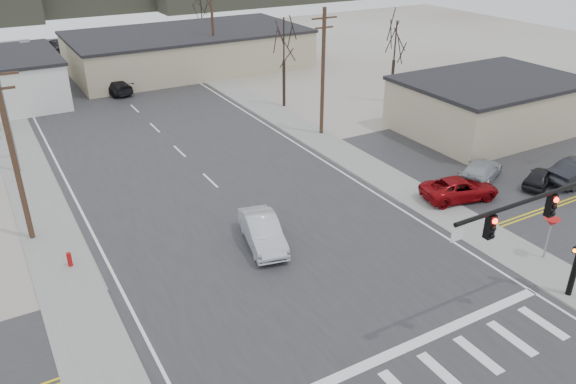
{
  "coord_description": "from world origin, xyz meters",
  "views": [
    {
      "loc": [
        -12.48,
        -18.38,
        16.2
      ],
      "look_at": [
        1.13,
        5.39,
        2.6
      ],
      "focal_mm": 35.0,
      "sensor_mm": 36.0,
      "label": 1
    }
  ],
  "objects_px": {
    "fire_hydrant": "(69,259)",
    "car_parked_dark_a": "(540,177)",
    "traffic_signal_mast": "(563,219)",
    "car_parked_silver": "(480,171)",
    "car_far_b": "(57,46)",
    "car_parked_red": "(460,189)",
    "sedan_crossing": "(263,231)",
    "car_far_a": "(113,87)"
  },
  "relations": [
    {
      "from": "sedan_crossing",
      "to": "car_far_a",
      "type": "height_order",
      "value": "sedan_crossing"
    },
    {
      "from": "car_far_b",
      "to": "car_parked_red",
      "type": "relative_size",
      "value": 0.88
    },
    {
      "from": "car_far_b",
      "to": "fire_hydrant",
      "type": "bearing_deg",
      "value": -105.68
    },
    {
      "from": "car_parked_red",
      "to": "car_parked_silver",
      "type": "bearing_deg",
      "value": -56.03
    },
    {
      "from": "traffic_signal_mast",
      "to": "car_parked_silver",
      "type": "bearing_deg",
      "value": 54.82
    },
    {
      "from": "fire_hydrant",
      "to": "car_far_a",
      "type": "xyz_separation_m",
      "value": [
        9.81,
        29.81,
        0.3
      ]
    },
    {
      "from": "car_far_b",
      "to": "car_parked_silver",
      "type": "distance_m",
      "value": 58.59
    },
    {
      "from": "fire_hydrant",
      "to": "sedan_crossing",
      "type": "xyz_separation_m",
      "value": [
        9.51,
        -3.02,
        0.39
      ]
    },
    {
      "from": "car_parked_silver",
      "to": "car_parked_dark_a",
      "type": "bearing_deg",
      "value": -158.91
    },
    {
      "from": "car_far_b",
      "to": "car_parked_red",
      "type": "height_order",
      "value": "car_far_b"
    },
    {
      "from": "fire_hydrant",
      "to": "car_parked_silver",
      "type": "bearing_deg",
      "value": -6.67
    },
    {
      "from": "car_parked_dark_a",
      "to": "car_parked_silver",
      "type": "height_order",
      "value": "car_parked_silver"
    },
    {
      "from": "car_far_a",
      "to": "car_parked_silver",
      "type": "relative_size",
      "value": 1.0
    },
    {
      "from": "fire_hydrant",
      "to": "traffic_signal_mast",
      "type": "bearing_deg",
      "value": -38.13
    },
    {
      "from": "fire_hydrant",
      "to": "sedan_crossing",
      "type": "distance_m",
      "value": 9.99
    },
    {
      "from": "sedan_crossing",
      "to": "car_parked_dark_a",
      "type": "relative_size",
      "value": 1.36
    },
    {
      "from": "traffic_signal_mast",
      "to": "car_parked_red",
      "type": "relative_size",
      "value": 1.8
    },
    {
      "from": "car_parked_silver",
      "to": "sedan_crossing",
      "type": "bearing_deg",
      "value": 62.82
    },
    {
      "from": "car_far_a",
      "to": "car_parked_red",
      "type": "relative_size",
      "value": 0.99
    },
    {
      "from": "car_parked_silver",
      "to": "traffic_signal_mast",
      "type": "bearing_deg",
      "value": 117.71
    },
    {
      "from": "car_far_b",
      "to": "sedan_crossing",
      "type": "bearing_deg",
      "value": -95.5
    },
    {
      "from": "car_far_b",
      "to": "car_parked_red",
      "type": "distance_m",
      "value": 58.92
    },
    {
      "from": "car_far_b",
      "to": "car_far_a",
      "type": "bearing_deg",
      "value": -93.07
    },
    {
      "from": "car_parked_red",
      "to": "car_parked_silver",
      "type": "height_order",
      "value": "car_parked_silver"
    },
    {
      "from": "fire_hydrant",
      "to": "car_parked_dark_a",
      "type": "relative_size",
      "value": 0.24
    },
    {
      "from": "sedan_crossing",
      "to": "car_far_a",
      "type": "relative_size",
      "value": 0.99
    },
    {
      "from": "sedan_crossing",
      "to": "car_far_a",
      "type": "xyz_separation_m",
      "value": [
        0.3,
        32.83,
        -0.09
      ]
    },
    {
      "from": "sedan_crossing",
      "to": "car_parked_silver",
      "type": "relative_size",
      "value": 0.99
    },
    {
      "from": "traffic_signal_mast",
      "to": "car_parked_red",
      "type": "bearing_deg",
      "value": 64.53
    },
    {
      "from": "sedan_crossing",
      "to": "car_far_b",
      "type": "relative_size",
      "value": 1.11
    },
    {
      "from": "sedan_crossing",
      "to": "car_parked_silver",
      "type": "bearing_deg",
      "value": 12.38
    },
    {
      "from": "fire_hydrant",
      "to": "car_parked_silver",
      "type": "distance_m",
      "value": 26.14
    },
    {
      "from": "car_parked_silver",
      "to": "car_far_b",
      "type": "bearing_deg",
      "value": -9.61
    },
    {
      "from": "car_far_a",
      "to": "car_parked_red",
      "type": "height_order",
      "value": "car_far_a"
    },
    {
      "from": "sedan_crossing",
      "to": "car_parked_dark_a",
      "type": "xyz_separation_m",
      "value": [
        19.25,
        -2.53,
        -0.2
      ]
    },
    {
      "from": "traffic_signal_mast",
      "to": "car_far_a",
      "type": "xyz_separation_m",
      "value": [
        -8.28,
        44.01,
        -3.92
      ]
    },
    {
      "from": "car_far_a",
      "to": "traffic_signal_mast",
      "type": "bearing_deg",
      "value": 83.2
    },
    {
      "from": "fire_hydrant",
      "to": "sedan_crossing",
      "type": "relative_size",
      "value": 0.18
    },
    {
      "from": "car_parked_dark_a",
      "to": "fire_hydrant",
      "type": "bearing_deg",
      "value": 56.26
    },
    {
      "from": "car_parked_red",
      "to": "car_far_a",
      "type": "bearing_deg",
      "value": 33.39
    },
    {
      "from": "fire_hydrant",
      "to": "car_parked_dark_a",
      "type": "bearing_deg",
      "value": -10.91
    },
    {
      "from": "fire_hydrant",
      "to": "car_parked_red",
      "type": "height_order",
      "value": "car_parked_red"
    }
  ]
}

